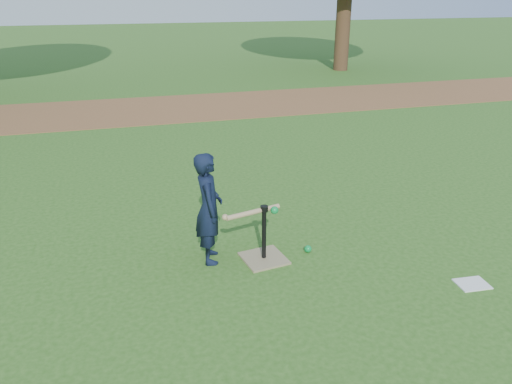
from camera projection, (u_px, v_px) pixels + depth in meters
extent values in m
plane|color=#285116|center=(261.00, 261.00, 5.23)|extent=(80.00, 80.00, 0.00)
cube|color=brown|center=(171.00, 108.00, 11.90)|extent=(24.00, 3.00, 0.01)
imported|color=black|center=(209.00, 208.00, 5.05)|extent=(0.33, 0.46, 1.17)
sphere|color=#0B8337|center=(308.00, 249.00, 5.39)|extent=(0.08, 0.08, 0.08)
cube|color=silver|center=(472.00, 284.00, 4.81)|extent=(0.32, 0.25, 0.01)
cube|color=#8A7957|center=(264.00, 258.00, 5.26)|extent=(0.49, 0.49, 0.02)
cylinder|color=black|center=(264.00, 234.00, 5.15)|extent=(0.05, 0.05, 0.55)
cylinder|color=black|center=(264.00, 209.00, 5.04)|extent=(0.08, 0.08, 0.06)
cylinder|color=tan|center=(253.00, 212.00, 5.00)|extent=(0.59, 0.20, 0.05)
sphere|color=tan|center=(225.00, 217.00, 4.89)|extent=(0.06, 0.06, 0.06)
sphere|color=#0B8337|center=(274.00, 210.00, 5.02)|extent=(0.08, 0.08, 0.08)
cylinder|color=#382316|center=(343.00, 19.00, 16.93)|extent=(0.50, 0.50, 3.42)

